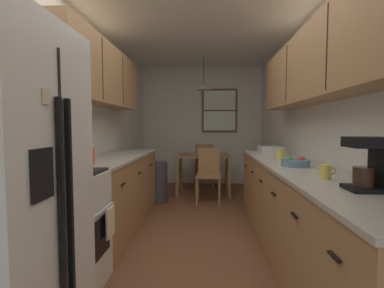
{
  "coord_description": "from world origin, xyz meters",
  "views": [
    {
      "loc": [
        0.14,
        -2.49,
        1.26
      ],
      "look_at": [
        -0.08,
        1.39,
        1.02
      ],
      "focal_mm": 25.83,
      "sensor_mm": 36.0,
      "label": 1
    }
  ],
  "objects_px": {
    "dining_chair_near": "(209,172)",
    "mug_by_coffeemaker": "(280,154)",
    "storage_canister": "(87,155)",
    "dish_rack": "(270,150)",
    "stove_range": "(57,232)",
    "dining_table": "(203,161)",
    "fruit_bowl": "(295,162)",
    "trash_bin": "(158,182)",
    "coffee_maker": "(373,163)",
    "dining_chair_far": "(204,163)",
    "table_serving_bowl": "(209,153)",
    "mug_spare": "(326,172)",
    "microwave_over_range": "(37,71)"
  },
  "relations": [
    {
      "from": "stove_range",
      "to": "microwave_over_range",
      "type": "distance_m",
      "value": 1.2
    },
    {
      "from": "mug_by_coffeemaker",
      "to": "table_serving_bowl",
      "type": "xyz_separation_m",
      "value": [
        -0.79,
        1.96,
        -0.19
      ]
    },
    {
      "from": "table_serving_bowl",
      "to": "dish_rack",
      "type": "bearing_deg",
      "value": -60.39
    },
    {
      "from": "trash_bin",
      "to": "fruit_bowl",
      "type": "height_order",
      "value": "fruit_bowl"
    },
    {
      "from": "storage_canister",
      "to": "trash_bin",
      "type": "bearing_deg",
      "value": 81.43
    },
    {
      "from": "dining_table",
      "to": "fruit_bowl",
      "type": "xyz_separation_m",
      "value": [
        0.88,
        -2.62,
        0.32
      ]
    },
    {
      "from": "coffee_maker",
      "to": "table_serving_bowl",
      "type": "bearing_deg",
      "value": 104.37
    },
    {
      "from": "dining_chair_near",
      "to": "table_serving_bowl",
      "type": "bearing_deg",
      "value": 88.39
    },
    {
      "from": "microwave_over_range",
      "to": "coffee_maker",
      "type": "distance_m",
      "value": 2.29
    },
    {
      "from": "dining_table",
      "to": "fruit_bowl",
      "type": "relative_size",
      "value": 3.85
    },
    {
      "from": "mug_by_coffeemaker",
      "to": "dish_rack",
      "type": "height_order",
      "value": "mug_by_coffeemaker"
    },
    {
      "from": "dining_chair_near",
      "to": "mug_by_coffeemaker",
      "type": "relative_size",
      "value": 7.87
    },
    {
      "from": "storage_canister",
      "to": "fruit_bowl",
      "type": "xyz_separation_m",
      "value": [
        1.94,
        0.03,
        -0.06
      ]
    },
    {
      "from": "dining_chair_far",
      "to": "storage_canister",
      "type": "height_order",
      "value": "storage_canister"
    },
    {
      "from": "storage_canister",
      "to": "mug_spare",
      "type": "xyz_separation_m",
      "value": [
        1.96,
        -0.59,
        -0.04
      ]
    },
    {
      "from": "stove_range",
      "to": "coffee_maker",
      "type": "xyz_separation_m",
      "value": [
        2.07,
        -0.36,
        0.59
      ]
    },
    {
      "from": "mug_by_coffeemaker",
      "to": "stove_range",
      "type": "bearing_deg",
      "value": -148.46
    },
    {
      "from": "trash_bin",
      "to": "coffee_maker",
      "type": "bearing_deg",
      "value": -58.8
    },
    {
      "from": "stove_range",
      "to": "fruit_bowl",
      "type": "bearing_deg",
      "value": 17.2
    },
    {
      "from": "microwave_over_range",
      "to": "dining_table",
      "type": "xyz_separation_m",
      "value": [
        1.16,
        3.22,
        -1.05
      ]
    },
    {
      "from": "microwave_over_range",
      "to": "trash_bin",
      "type": "height_order",
      "value": "microwave_over_range"
    },
    {
      "from": "storage_canister",
      "to": "dish_rack",
      "type": "distance_m",
      "value": 2.29
    },
    {
      "from": "stove_range",
      "to": "microwave_over_range",
      "type": "bearing_deg",
      "value": 179.97
    },
    {
      "from": "storage_canister",
      "to": "fruit_bowl",
      "type": "height_order",
      "value": "storage_canister"
    },
    {
      "from": "fruit_bowl",
      "to": "stove_range",
      "type": "bearing_deg",
      "value": -162.8
    },
    {
      "from": "coffee_maker",
      "to": "mug_by_coffeemaker",
      "type": "bearing_deg",
      "value": 94.18
    },
    {
      "from": "storage_canister",
      "to": "fruit_bowl",
      "type": "relative_size",
      "value": 0.73
    },
    {
      "from": "mug_spare",
      "to": "fruit_bowl",
      "type": "distance_m",
      "value": 0.62
    },
    {
      "from": "dining_chair_near",
      "to": "microwave_over_range",
      "type": "bearing_deg",
      "value": -115.61
    },
    {
      "from": "dining_chair_far",
      "to": "mug_by_coffeemaker",
      "type": "bearing_deg",
      "value": -71.12
    },
    {
      "from": "dining_chair_far",
      "to": "mug_by_coffeemaker",
      "type": "distance_m",
      "value": 2.79
    },
    {
      "from": "trash_bin",
      "to": "dish_rack",
      "type": "bearing_deg",
      "value": -26.02
    },
    {
      "from": "mug_by_coffeemaker",
      "to": "mug_spare",
      "type": "distance_m",
      "value": 1.22
    },
    {
      "from": "fruit_bowl",
      "to": "table_serving_bowl",
      "type": "xyz_separation_m",
      "value": [
        -0.77,
        2.56,
        -0.17
      ]
    },
    {
      "from": "microwave_over_range",
      "to": "mug_by_coffeemaker",
      "type": "bearing_deg",
      "value": 30.12
    },
    {
      "from": "dining_chair_far",
      "to": "microwave_over_range",
      "type": "bearing_deg",
      "value": -107.2
    },
    {
      "from": "dining_table",
      "to": "dish_rack",
      "type": "height_order",
      "value": "dish_rack"
    },
    {
      "from": "stove_range",
      "to": "storage_canister",
      "type": "height_order",
      "value": "stove_range"
    },
    {
      "from": "stove_range",
      "to": "storage_canister",
      "type": "bearing_deg",
      "value": 90.56
    },
    {
      "from": "dish_rack",
      "to": "fruit_bowl",
      "type": "bearing_deg",
      "value": -91.49
    },
    {
      "from": "coffee_maker",
      "to": "fruit_bowl",
      "type": "bearing_deg",
      "value": 97.69
    },
    {
      "from": "microwave_over_range",
      "to": "trash_bin",
      "type": "xyz_separation_m",
      "value": [
        0.41,
        2.56,
        -1.33
      ]
    },
    {
      "from": "coffee_maker",
      "to": "dish_rack",
      "type": "height_order",
      "value": "coffee_maker"
    },
    {
      "from": "dish_rack",
      "to": "table_serving_bowl",
      "type": "bearing_deg",
      "value": 119.61
    },
    {
      "from": "dining_chair_near",
      "to": "table_serving_bowl",
      "type": "height_order",
      "value": "dining_chair_near"
    },
    {
      "from": "coffee_maker",
      "to": "fruit_bowl",
      "type": "relative_size",
      "value": 1.2
    },
    {
      "from": "dish_rack",
      "to": "dining_table",
      "type": "bearing_deg",
      "value": 121.86
    },
    {
      "from": "dish_rack",
      "to": "coffee_maker",
      "type": "bearing_deg",
      "value": -87.28
    },
    {
      "from": "trash_bin",
      "to": "dish_rack",
      "type": "xyz_separation_m",
      "value": [
        1.67,
        -0.82,
        0.61
      ]
    },
    {
      "from": "dining_chair_far",
      "to": "dining_chair_near",
      "type": "bearing_deg",
      "value": -85.73
    }
  ]
}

